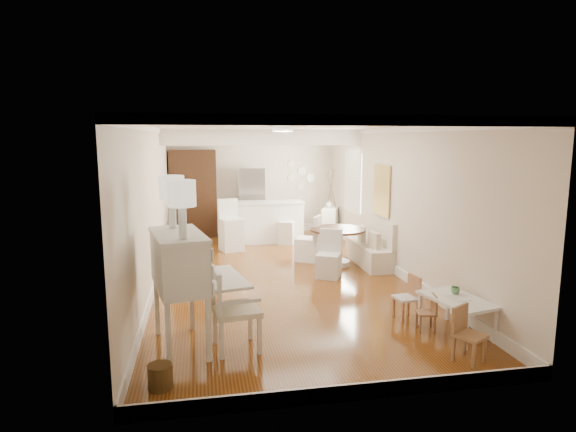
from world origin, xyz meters
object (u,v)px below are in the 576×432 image
object	(u,v)px
slip_chair_far	(308,238)
gustavian_armchair	(236,309)
kids_table	(456,316)
kids_chair_a	(426,312)
bar_stool_left	(231,225)
kids_chair_c	(470,335)
fridge	(265,201)
wicker_basket	(160,377)
bar_stool_right	(286,226)
breakfast_counter	(263,222)
sideboard	(331,222)
secretary_bureau	(180,291)
pantry_cabinet	(194,194)
kids_chair_b	(406,297)
dining_table	(338,247)
slip_chair_near	(329,254)

from	to	relation	value
slip_chair_far	gustavian_armchair	bearing A→B (deg)	4.67
kids_table	kids_chair_a	world-z (taller)	kids_chair_a
kids_chair_a	bar_stool_left	distance (m)	5.75
kids_chair_c	fridge	size ratio (longest dim) A/B	0.37
slip_chair_far	kids_table	bearing A→B (deg)	43.05
wicker_basket	bar_stool_right	distance (m)	7.14
breakfast_counter	sideboard	xyz separation A→B (m)	(1.90, 0.46, -0.13)
fridge	kids_chair_a	bearing A→B (deg)	-79.96
secretary_bureau	sideboard	xyz separation A→B (m)	(3.70, 6.44, -0.34)
pantry_cabinet	fridge	xyz separation A→B (m)	(1.90, -0.03, -0.25)
wicker_basket	bar_stool_left	xyz separation A→B (m)	(1.15, 6.20, 0.47)
slip_chair_far	bar_stool_left	world-z (taller)	bar_stool_left
kids_table	breakfast_counter	distance (m)	6.49
kids_chair_c	bar_stool_left	size ratio (longest dim) A/B	0.55
kids_chair_b	breakfast_counter	world-z (taller)	breakfast_counter
gustavian_armchair	bar_stool_right	distance (m)	6.08
kids_chair_c	bar_stool_right	size ratio (longest dim) A/B	0.73
wicker_basket	kids_chair_c	xyz separation A→B (m)	(3.51, -0.02, 0.20)
kids_table	fridge	world-z (taller)	fridge
bar_stool_right	sideboard	distance (m)	1.56
kids_chair_a	secretary_bureau	bearing A→B (deg)	-79.57
kids_chair_c	wicker_basket	bearing A→B (deg)	148.78
kids_chair_b	pantry_cabinet	distance (m)	7.39
kids_chair_c	bar_stool_right	xyz separation A→B (m)	(-0.97, 6.68, 0.12)
kids_table	sideboard	distance (m)	6.68
kids_chair_a	bar_stool_left	bearing A→B (deg)	-144.99
kids_table	bar_stool_right	distance (m)	6.04
gustavian_armchair	kids_chair_c	distance (m)	2.79
bar_stool_right	pantry_cabinet	bearing A→B (deg)	167.39
dining_table	fridge	bearing A→B (deg)	106.14
kids_chair_a	breakfast_counter	bearing A→B (deg)	-155.02
wicker_basket	slip_chair_far	world-z (taller)	slip_chair_far
slip_chair_far	bar_stool_right	bearing A→B (deg)	-145.68
secretary_bureau	gustavian_armchair	size ratio (longest dim) A/B	1.41
kids_table	bar_stool_left	xyz separation A→B (m)	(-2.64, 5.44, 0.35)
kids_table	fridge	distance (m)	7.48
bar_stool_left	bar_stool_right	world-z (taller)	bar_stool_left
slip_chair_near	fridge	bearing A→B (deg)	125.53
kids_chair_b	breakfast_counter	size ratio (longest dim) A/B	0.32
pantry_cabinet	fridge	bearing A→B (deg)	-0.90
bar_stool_right	pantry_cabinet	distance (m)	2.75
gustavian_armchair	bar_stool_right	world-z (taller)	gustavian_armchair
secretary_bureau	dining_table	world-z (taller)	secretary_bureau
wicker_basket	fridge	distance (m)	8.37
kids_chair_a	fridge	size ratio (longest dim) A/B	0.28
kids_chair_a	slip_chair_far	distance (m)	4.10
kids_table	breakfast_counter	xyz separation A→B (m)	(-1.80, 6.23, 0.27)
breakfast_counter	bar_stool_right	world-z (taller)	breakfast_counter
kids_table	bar_stool_left	world-z (taller)	bar_stool_left
wicker_basket	kids_chair_b	bearing A→B (deg)	22.72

